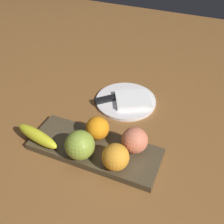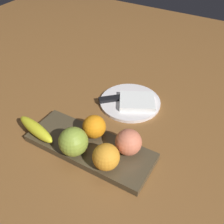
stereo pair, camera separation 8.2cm
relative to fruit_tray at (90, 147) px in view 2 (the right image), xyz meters
The scene contains 10 objects.
ground_plane 0.05m from the fruit_tray, 36.72° to the right, with size 2.40×2.40×0.00m, color brown.
fruit_tray is the anchor object (origin of this frame).
apple 0.07m from the fruit_tray, 116.10° to the right, with size 0.08×0.08×0.08m, color #8BA537.
banana 0.17m from the fruit_tray, 165.47° to the right, with size 0.15×0.04×0.04m, color yellow.
orange_near_apple 0.06m from the fruit_tray, 102.73° to the left, with size 0.07×0.07×0.07m, color orange.
orange_near_banana 0.10m from the fruit_tray, 26.98° to the right, with size 0.07×0.07×0.07m, color orange.
peach 0.12m from the fruit_tray, 17.41° to the left, with size 0.07×0.07×0.07m, color #DE7756.
dinner_plate 0.25m from the fruit_tray, 90.00° to the left, with size 0.21×0.21×0.01m, color white.
folded_napkin 0.25m from the fruit_tray, 84.01° to the left, with size 0.12×0.10×0.02m, color white.
knife 0.24m from the fruit_tray, 101.31° to the left, with size 0.15×0.14×0.01m.
Camera 2 is at (0.28, -0.39, 0.58)m, focal length 42.99 mm.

